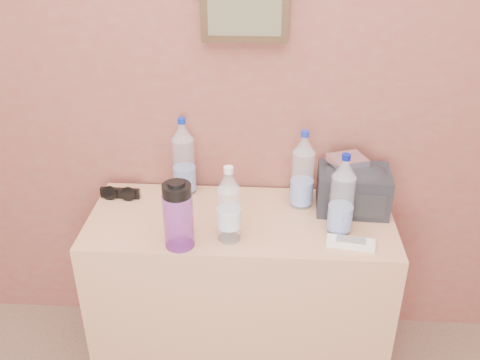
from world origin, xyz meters
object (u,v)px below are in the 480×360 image
at_px(sunglasses, 120,193).
at_px(toiletry_bag, 353,187).
at_px(pet_large_d, 342,199).
at_px(pet_small, 229,208).
at_px(dresser, 241,292).
at_px(nalgene_bottle, 178,215).
at_px(ac_remote, 351,243).
at_px(pet_large_c, 303,173).
at_px(pet_large_b, 184,160).
at_px(foil_packet, 347,160).

xyz_separation_m(sunglasses, toiletry_bag, (0.88, -0.02, 0.07)).
bearing_deg(pet_large_d, pet_small, -170.13).
distance_m(dresser, pet_small, 0.48).
relative_size(nalgene_bottle, ac_remote, 1.51).
distance_m(pet_large_d, sunglasses, 0.85).
xyz_separation_m(dresser, sunglasses, (-0.47, 0.12, 0.37)).
height_order(pet_large_c, ac_remote, pet_large_c).
xyz_separation_m(pet_large_c, ac_remote, (0.16, -0.25, -0.12)).
height_order(pet_large_b, foil_packet, pet_large_b).
bearing_deg(dresser, nalgene_bottle, -137.62).
xyz_separation_m(pet_small, foil_packet, (0.41, 0.24, 0.07)).
relative_size(pet_large_b, toiletry_bag, 1.20).
xyz_separation_m(dresser, pet_small, (-0.03, -0.13, 0.47)).
bearing_deg(pet_small, toiletry_bag, 26.93).
bearing_deg(pet_large_c, pet_large_d, -53.60).
xyz_separation_m(pet_small, sunglasses, (-0.44, 0.25, -0.10)).
xyz_separation_m(nalgene_bottle, ac_remote, (0.57, 0.03, -0.11)).
height_order(pet_large_d, toiletry_bag, pet_large_d).
height_order(nalgene_bottle, toiletry_bag, nalgene_bottle).
relative_size(dresser, sunglasses, 7.22).
height_order(pet_large_d, foil_packet, pet_large_d).
relative_size(pet_large_c, ac_remote, 1.89).
distance_m(pet_large_c, sunglasses, 0.70).
bearing_deg(foil_packet, pet_small, -149.31).
distance_m(pet_large_d, foil_packet, 0.19).
height_order(pet_large_c, sunglasses, pet_large_c).
relative_size(pet_large_b, pet_small, 1.13).
distance_m(nalgene_bottle, toiletry_bag, 0.66).
distance_m(ac_remote, foil_packet, 0.32).
distance_m(nalgene_bottle, foil_packet, 0.65).
xyz_separation_m(pet_large_d, sunglasses, (-0.82, 0.18, -0.11)).
xyz_separation_m(pet_large_b, pet_large_c, (0.45, -0.08, -0.00)).
distance_m(pet_large_c, nalgene_bottle, 0.50).
relative_size(pet_small, toiletry_bag, 1.06).
xyz_separation_m(dresser, ac_remote, (0.38, -0.15, 0.36)).
bearing_deg(toiletry_bag, ac_remote, -94.51).
bearing_deg(pet_small, dresser, 76.05).
relative_size(pet_large_b, nalgene_bottle, 1.28).
bearing_deg(foil_packet, pet_large_d, -100.75).
height_order(sunglasses, foil_packet, foil_packet).
distance_m(sunglasses, toiletry_bag, 0.88).
distance_m(toiletry_bag, foil_packet, 0.11).
distance_m(pet_large_c, pet_small, 0.35).
height_order(pet_large_c, toiletry_bag, pet_large_c).
bearing_deg(pet_large_b, sunglasses, -165.00).
distance_m(nalgene_bottle, sunglasses, 0.42).
height_order(pet_large_c, foil_packet, pet_large_c).
bearing_deg(ac_remote, pet_large_d, 118.81).
bearing_deg(dresser, pet_large_b, 141.30).
xyz_separation_m(dresser, foil_packet, (0.38, 0.12, 0.53)).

